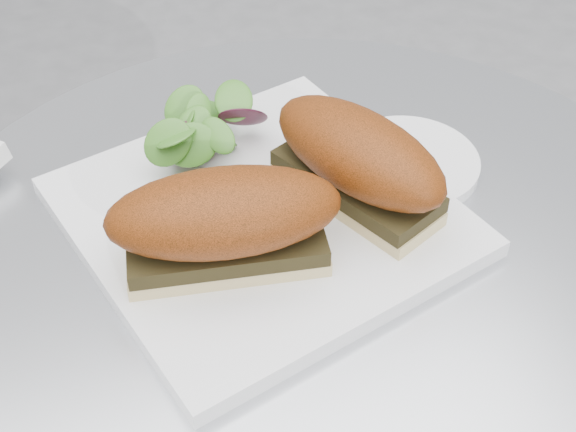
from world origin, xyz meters
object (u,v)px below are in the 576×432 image
(sandwich_left, at_px, (225,221))
(saucer, at_px, (407,163))
(sandwich_right, at_px, (358,160))
(plate, at_px, (261,216))

(sandwich_left, distance_m, saucer, 0.21)
(sandwich_right, bearing_deg, plate, -124.22)
(sandwich_left, relative_size, saucer, 1.44)
(sandwich_right, relative_size, saucer, 1.43)
(plate, distance_m, saucer, 0.15)
(plate, distance_m, sandwich_left, 0.08)
(plate, bearing_deg, sandwich_left, -132.59)
(plate, bearing_deg, saucer, 9.27)
(plate, relative_size, sandwich_left, 1.54)
(sandwich_right, bearing_deg, saucer, 95.76)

